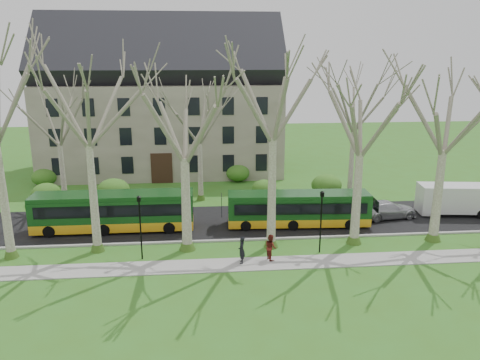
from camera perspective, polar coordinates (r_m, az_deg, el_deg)
name	(u,v)px	position (r m, az deg, el deg)	size (l,w,h in m)	color
ground	(231,250)	(32.87, -1.07, -8.47)	(120.00, 120.00, 0.00)	#37681D
sidewalk	(234,265)	(30.59, -0.73, -10.29)	(70.00, 2.00, 0.06)	gray
road	(226,222)	(37.96, -1.67, -5.12)	(80.00, 8.00, 0.06)	black
curb	(230,240)	(34.22, -1.25, -7.36)	(80.00, 0.25, 0.14)	#A5A39E
building	(163,100)	(54.43, -9.36, 9.56)	(26.50, 12.20, 16.00)	slate
tree_row_verge	(230,150)	(31.04, -1.17, 3.68)	(49.00, 7.00, 14.00)	gray
tree_row_far	(207,137)	(41.68, -4.03, 5.20)	(33.00, 7.00, 12.00)	gray
lamp_row	(232,220)	(30.99, -0.96, -4.85)	(36.22, 0.22, 4.30)	black
hedges	(173,184)	(45.77, -8.17, -0.44)	(30.60, 8.60, 2.00)	#2E5C1A
bus_lead	(114,211)	(36.99, -15.12, -3.69)	(12.02, 2.51, 3.01)	#124116
bus_follow	(298,209)	(36.96, 7.13, -3.49)	(11.00, 2.29, 2.75)	#124116
sedan	(387,209)	(40.45, 17.50, -3.44)	(2.00, 4.92, 1.43)	#B3B3B8
van_a	(454,200)	(43.13, 24.67, -2.21)	(5.86, 2.13, 2.56)	silver
pedestrian_a	(242,250)	(30.44, 0.21, -8.51)	(0.65, 0.43, 1.79)	black
pedestrian_b	(271,247)	(31.00, 3.76, -8.15)	(0.84, 0.65, 1.72)	#5F1B15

